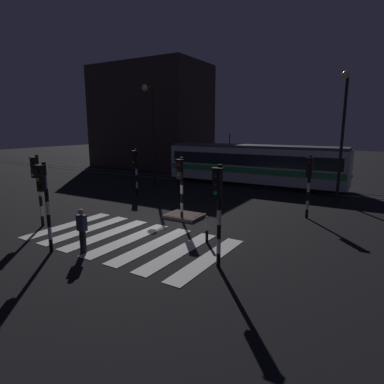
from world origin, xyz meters
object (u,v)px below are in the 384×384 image
Objects in this scene: traffic_light_corner_near_right at (218,201)px; pedestrian_waiting_at_kerb at (82,231)px; street_lamp_trackside_right at (343,123)px; traffic_light_corner_far_left at (135,165)px; traffic_light_corner_far_right at (309,178)px; tram at (253,164)px; street_lamp_trackside_left at (151,125)px; traffic_light_corner_near_left at (37,180)px; traffic_light_median_centre at (181,180)px; traffic_light_kerb_mid_left at (44,194)px; bollard_island_edge at (207,229)px.

pedestrian_waiting_at_kerb is (-4.93, -1.37, -1.43)m from traffic_light_corner_near_right.
traffic_light_corner_far_left is at bearing -161.07° from street_lamp_trackside_right.
tram reaches higher than traffic_light_corner_far_right.
street_lamp_trackside_left is at bearing -174.25° from street_lamp_trackside_right.
traffic_light_corner_near_left is 16.44m from tram.
street_lamp_trackside_left is (-6.98, 6.84, 2.70)m from traffic_light_median_centre.
traffic_light_kerb_mid_left is 14.08m from street_lamp_trackside_left.
traffic_light_corner_far_right is 12.25m from traffic_light_kerb_mid_left.
traffic_light_corner_far_left is (-0.90, 8.07, -0.16)m from traffic_light_corner_near_left.
traffic_light_median_centre is at bearing -32.30° from traffic_light_corner_far_left.
traffic_light_corner_near_right is at bearing -99.76° from traffic_light_corner_far_right.
traffic_light_kerb_mid_left is (-2.04, -6.10, 0.15)m from traffic_light_median_centre.
street_lamp_trackside_right is at bearing 52.53° from traffic_light_median_centre.
traffic_light_corner_far_left is at bearing 141.93° from traffic_light_corner_near_right.
traffic_light_median_centre is 0.94× the size of traffic_light_kerb_mid_left.
bollard_island_edge is at bearing -77.65° from tram.
traffic_light_kerb_mid_left is 1.91m from pedestrian_waiting_at_kerb.
traffic_light_kerb_mid_left is at bearing -139.01° from bollard_island_edge.
traffic_light_median_centre is 2.89× the size of bollard_island_edge.
traffic_light_kerb_mid_left is at bearing -152.01° from pedestrian_waiting_at_kerb.
traffic_light_corner_far_left reaches higher than bollard_island_edge.
pedestrian_waiting_at_kerb is 4.86m from bollard_island_edge.
traffic_light_corner_far_right is 5.36m from street_lamp_trackside_right.
street_lamp_trackside_right reaches higher than traffic_light_corner_near_left.
traffic_light_corner_far_right is 0.42× the size of street_lamp_trackside_right.
pedestrian_waiting_at_kerb is 1.54× the size of bollard_island_edge.
street_lamp_trackside_right is at bearing -26.72° from tram.
traffic_light_corner_near_left is 0.24× the size of tram.
tram is at bearing 35.45° from street_lamp_trackside_left.
street_lamp_trackside_left is 8.64m from tram.
traffic_light_median_centre is 7.31m from traffic_light_corner_far_left.
pedestrian_waiting_at_kerb is at bearing -135.50° from bollard_island_edge.
traffic_light_corner_far_right is at bearing -1.28° from traffic_light_corner_far_left.
traffic_light_corner_near_right is at bearing 15.57° from pedestrian_waiting_at_kerb.
traffic_light_corner_far_left is 0.41× the size of street_lamp_trackside_left.
traffic_light_corner_far_right is 0.42× the size of street_lamp_trackside_left.
traffic_light_median_centre is (5.28, 4.16, -0.13)m from traffic_light_corner_near_left.
bollard_island_edge is (2.98, -13.61, -1.18)m from tram.
traffic_light_median_centre is 11.54m from tram.
traffic_light_corner_near_left reaches higher than bollard_island_edge.
traffic_light_median_centre is 0.92× the size of traffic_light_corner_near_right.
traffic_light_corner_near_right is 0.24× the size of tram.
traffic_light_median_centre is 0.42× the size of street_lamp_trackside_left.
street_lamp_trackside_left reaches higher than traffic_light_median_centre.
traffic_light_corner_far_left is at bearing -74.79° from street_lamp_trackside_left.
traffic_light_corner_far_right is 1.03× the size of traffic_light_corner_far_left.
traffic_light_corner_far_right reaches higher than pedestrian_waiting_at_kerb.
traffic_light_corner_near_left is at bearing -165.14° from bollard_island_edge.
traffic_light_corner_far_right is at bearing -53.73° from tram.
street_lamp_trackside_left is (-11.03, 10.95, 2.51)m from traffic_light_corner_near_right.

